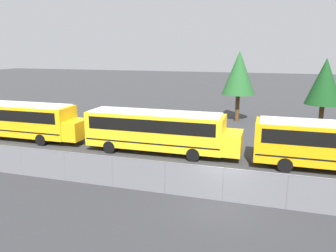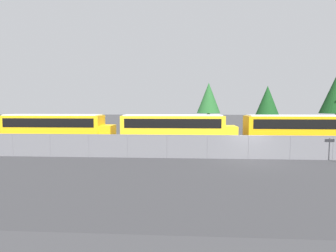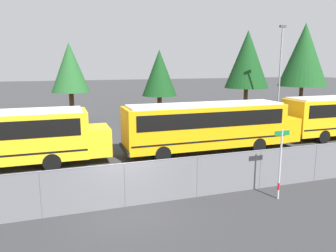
{
  "view_description": "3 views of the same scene",
  "coord_description": "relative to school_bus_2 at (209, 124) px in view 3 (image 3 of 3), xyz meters",
  "views": [
    {
      "loc": [
        1.81,
        -15.55,
        7.52
      ],
      "look_at": [
        -5.1,
        7.21,
        1.99
      ],
      "focal_mm": 35.0,
      "sensor_mm": 36.0,
      "label": 1
    },
    {
      "loc": [
        -4.89,
        -19.81,
        4.0
      ],
      "look_at": [
        -6.49,
        7.17,
        1.92
      ],
      "focal_mm": 28.0,
      "sensor_mm": 36.0,
      "label": 2
    },
    {
      "loc": [
        -2.24,
        -12.01,
        5.59
      ],
      "look_at": [
        3.73,
        5.87,
        1.96
      ],
      "focal_mm": 35.0,
      "sensor_mm": 36.0,
      "label": 3
    }
  ],
  "objects": [
    {
      "name": "light_pole",
      "position": [
        10.83,
        7.63,
        3.03
      ],
      "size": [
        0.6,
        0.24,
        8.97
      ],
      "color": "gray",
      "rests_on": "ground_plane"
    },
    {
      "name": "tree_0",
      "position": [
        0.27,
        11.6,
        2.8
      ],
      "size": [
        3.32,
        3.32,
        6.83
      ],
      "color": "#51381E",
      "rests_on": "ground_plane"
    },
    {
      "name": "ground_plane",
      "position": [
        -6.63,
        -6.37,
        -1.84
      ],
      "size": [
        200.0,
        200.0,
        0.0
      ],
      "primitive_type": "plane",
      "color": "#38383A"
    },
    {
      "name": "tree_3",
      "position": [
        -7.78,
        13.5,
        3.31
      ],
      "size": [
        3.49,
        3.49,
        7.46
      ],
      "color": "#51381E",
      "rests_on": "ground_plane"
    },
    {
      "name": "tree_2",
      "position": [
        18.34,
        13.37,
        4.66
      ],
      "size": [
        5.52,
        5.52,
        10.11
      ],
      "color": "#51381E",
      "rests_on": "ground_plane"
    },
    {
      "name": "street_sign",
      "position": [
        -0.43,
        -7.62,
        -0.27
      ],
      "size": [
        0.7,
        0.09,
        2.96
      ],
      "color": "#B7B7BC",
      "rests_on": "ground_plane"
    },
    {
      "name": "tree_1",
      "position": [
        10.55,
        12.9,
        4.12
      ],
      "size": [
        4.69,
        4.69,
        9.03
      ],
      "color": "#51381E",
      "rests_on": "ground_plane"
    },
    {
      "name": "school_bus_2",
      "position": [
        0.0,
        0.0,
        0.0
      ],
      "size": [
        11.61,
        2.55,
        3.11
      ],
      "color": "#EDA80F",
      "rests_on": "ground_plane"
    },
    {
      "name": "fence",
      "position": [
        -6.63,
        -6.38,
        -0.92
      ],
      "size": [
        61.41,
        0.07,
        1.81
      ],
      "color": "#9EA0A5",
      "rests_on": "ground_plane"
    }
  ]
}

